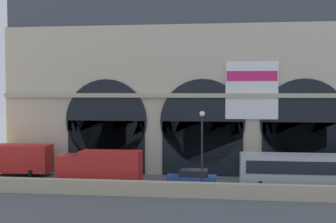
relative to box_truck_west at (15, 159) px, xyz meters
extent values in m
plane|color=#54565B|center=(18.76, -2.70, -1.70)|extent=(200.00, 200.00, 0.00)
cube|color=#BCAD8C|center=(18.76, -7.02, -1.09)|extent=(90.00, 0.70, 1.21)
cube|color=beige|center=(18.76, 5.25, 5.91)|extent=(41.58, 5.91, 15.21)
cube|color=#424751|center=(18.76, 5.55, 15.09)|extent=(41.58, 5.31, 3.17)
cube|color=black|center=(8.86, 2.25, 1.04)|extent=(8.09, 0.20, 5.48)
cylinder|color=black|center=(8.86, 2.25, 3.78)|extent=(8.52, 0.20, 8.52)
cube|color=black|center=(18.76, 2.25, 1.04)|extent=(8.09, 0.20, 5.48)
cylinder|color=black|center=(18.76, 2.25, 3.78)|extent=(8.52, 0.20, 8.52)
cube|color=black|center=(28.66, 2.25, 1.04)|extent=(8.09, 0.20, 5.48)
cylinder|color=black|center=(28.66, 2.25, 3.78)|extent=(8.52, 0.20, 8.52)
cube|color=white|center=(23.59, 2.13, 6.90)|extent=(5.11, 0.12, 5.70)
cube|color=#DB1E66|center=(23.59, 2.05, 8.29)|extent=(4.91, 0.04, 0.98)
cube|color=#B6AB91|center=(18.76, 2.15, 6.38)|extent=(41.58, 0.50, 0.44)
cube|color=red|center=(0.89, 0.00, 0.07)|extent=(5.50, 2.30, 2.70)
cylinder|color=black|center=(2.14, -1.04, -1.28)|extent=(0.28, 0.84, 0.84)
cylinder|color=black|center=(2.14, 1.03, -1.28)|extent=(0.28, 0.84, 0.84)
cube|color=red|center=(7.03, -3.43, -0.13)|extent=(2.00, 2.30, 2.30)
cube|color=red|center=(10.78, -3.43, 0.07)|extent=(5.50, 2.30, 2.70)
cylinder|color=black|center=(6.93, -4.46, -1.28)|extent=(0.28, 0.84, 0.84)
cylinder|color=black|center=(6.93, -2.39, -1.28)|extent=(0.28, 0.84, 0.84)
cylinder|color=black|center=(12.03, -4.46, -1.28)|extent=(0.28, 0.84, 0.84)
cylinder|color=black|center=(12.03, -2.39, -1.28)|extent=(0.28, 0.84, 0.84)
cube|color=#28479E|center=(18.06, -3.12, -1.05)|extent=(4.40, 1.80, 0.70)
cube|color=black|center=(18.28, -3.12, -0.43)|extent=(2.46, 1.62, 0.55)
cylinder|color=black|center=(16.61, -3.93, -1.40)|extent=(0.28, 0.60, 0.60)
cylinder|color=black|center=(16.61, -2.31, -1.40)|extent=(0.28, 0.60, 0.60)
cylinder|color=black|center=(19.51, -3.93, -1.40)|extent=(0.28, 0.60, 0.60)
cylinder|color=black|center=(19.51, -2.31, -1.40)|extent=(0.28, 0.60, 0.60)
cube|color=#ADB2B7|center=(27.81, -3.39, 0.10)|extent=(11.00, 2.50, 2.60)
cube|color=black|center=(27.81, -4.66, 0.45)|extent=(10.12, 0.04, 1.10)
cylinder|color=black|center=(23.96, -4.51, -1.20)|extent=(0.28, 1.00, 1.00)
cylinder|color=black|center=(23.96, -2.26, -1.20)|extent=(0.28, 1.00, 1.00)
cylinder|color=black|center=(19.14, -6.22, 1.55)|extent=(0.16, 0.16, 6.50)
sphere|color=#F2EDCC|center=(19.14, -6.22, 4.98)|extent=(0.44, 0.44, 0.44)
camera|label=1|loc=(20.88, -42.09, 6.81)|focal=47.43mm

